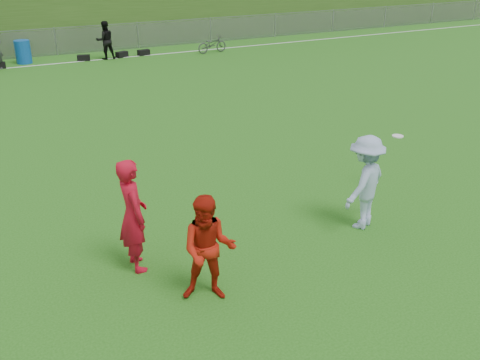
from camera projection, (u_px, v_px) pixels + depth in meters
ground at (266, 255)px, 9.15m from camera, size 120.00×120.00×0.00m
sideline_far at (66, 63)px, 23.78m from camera, size 60.00×0.10×0.01m
fence at (56, 41)px, 25.14m from camera, size 58.00×0.06×1.30m
berm at (23, 1)px, 33.73m from camera, size 120.00×18.00×3.00m
gear_bags at (89, 57)px, 24.26m from camera, size 6.96×0.48×0.26m
player_red_left at (133, 215)px, 8.46m from camera, size 0.46×0.70×1.90m
player_red_center at (209, 249)px, 7.73m from camera, size 1.01×0.93×1.67m
player_blue at (365, 183)px, 9.75m from camera, size 1.32×1.09×1.78m
frisbee at (398, 136)px, 11.16m from camera, size 0.24×0.24×0.02m
recycling_bin at (23, 52)px, 23.50m from camera, size 0.88×0.88×1.00m
bicycle at (212, 44)px, 25.80m from camera, size 1.61×0.75×0.82m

